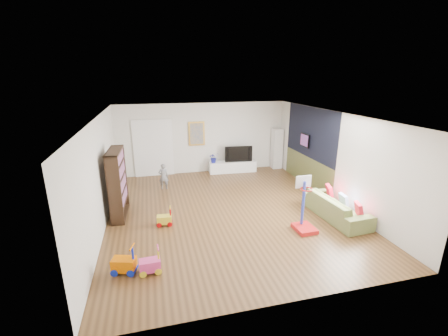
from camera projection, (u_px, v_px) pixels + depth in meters
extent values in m
cube|color=brown|center=(227.00, 210.00, 8.53)|extent=(6.50, 7.50, 0.00)
cube|color=white|center=(228.00, 115.00, 7.73)|extent=(6.50, 7.50, 0.00)
cube|color=silver|center=(203.00, 138.00, 11.60)|extent=(6.50, 0.00, 2.70)
cube|color=silver|center=(289.00, 232.00, 4.66)|extent=(6.50, 0.00, 2.70)
cube|color=silver|center=(100.00, 174.00, 7.37)|extent=(0.00, 7.50, 2.70)
cube|color=white|center=(333.00, 158.00, 8.89)|extent=(0.00, 7.50, 2.70)
cube|color=black|center=(310.00, 133.00, 10.03)|extent=(0.01, 3.20, 1.70)
cube|color=brown|center=(307.00, 171.00, 10.43)|extent=(0.01, 3.20, 1.00)
cube|color=white|center=(153.00, 149.00, 11.21)|extent=(1.45, 0.06, 2.10)
cube|color=gold|center=(197.00, 134.00, 11.45)|extent=(0.62, 0.06, 0.92)
cube|color=#7F3F8C|center=(305.00, 140.00, 10.29)|extent=(0.04, 0.56, 0.46)
cube|color=white|center=(232.00, 167.00, 11.89)|extent=(1.88, 0.56, 0.43)
cube|color=silver|center=(277.00, 149.00, 12.24)|extent=(0.38, 0.38, 1.64)
cube|color=#311F12|center=(118.00, 184.00, 7.98)|extent=(0.39, 1.28, 1.85)
imported|color=olive|center=(336.00, 207.00, 8.05)|extent=(0.94, 2.10, 0.60)
cube|color=red|center=(306.00, 205.00, 7.23)|extent=(0.49, 0.59, 1.38)
cube|color=gold|center=(164.00, 216.00, 7.63)|extent=(0.39, 0.26, 0.49)
cube|color=#D16000|center=(124.00, 260.00, 5.76)|extent=(0.50, 0.39, 0.59)
cube|color=#E23B8D|center=(150.00, 261.00, 5.77)|extent=(0.41, 0.27, 0.53)
imported|color=slate|center=(164.00, 176.00, 10.03)|extent=(0.33, 0.22, 0.89)
imported|color=black|center=(238.00, 153.00, 11.78)|extent=(1.09, 0.25, 0.62)
imported|color=navy|center=(214.00, 158.00, 11.59)|extent=(0.36, 0.32, 0.40)
cube|color=red|center=(359.00, 210.00, 7.49)|extent=(0.20, 0.37, 0.35)
cube|color=silver|center=(344.00, 201.00, 8.02)|extent=(0.13, 0.37, 0.36)
cube|color=red|center=(330.00, 192.00, 8.61)|extent=(0.22, 0.41, 0.40)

